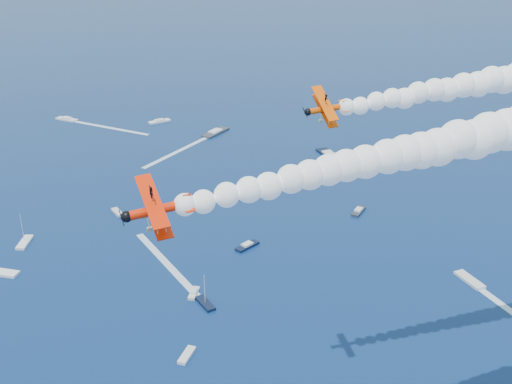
{
  "coord_description": "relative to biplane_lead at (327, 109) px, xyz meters",
  "views": [
    {
      "loc": [
        13.31,
        -63.23,
        89.0
      ],
      "look_at": [
        8.9,
        17.84,
        51.96
      ],
      "focal_mm": 45.6,
      "sensor_mm": 36.0,
      "label": 1
    }
  ],
  "objects": [
    {
      "name": "biplane_lead",
      "position": [
        0.0,
        0.0,
        0.0
      ],
      "size": [
        9.71,
        11.11,
        8.26
      ],
      "primitive_type": null,
      "rotation": [
        -0.45,
        0.07,
        3.48
      ],
      "color": "#FC5305"
    },
    {
      "name": "biplane_trail",
      "position": [
        -20.23,
        -32.68,
        -1.98
      ],
      "size": [
        11.45,
        12.84,
        8.5
      ],
      "primitive_type": null,
      "rotation": [
        -0.3,
        0.07,
        3.55
      ],
      "color": "#FF2705"
    },
    {
      "name": "smoke_trail_lead",
      "position": [
        28.56,
        10.11,
        2.31
      ],
      "size": [
        62.82,
        42.56,
        11.06
      ],
      "primitive_type": null,
      "rotation": [
        0.0,
        0.0,
        3.48
      ],
      "color": "white"
    },
    {
      "name": "smoke_trail_trail",
      "position": [
        7.53,
        -20.54,
        0.33
      ],
      "size": [
        63.08,
        48.55,
        11.06
      ],
      "primitive_type": null,
      "rotation": [
        0.0,
        0.0,
        3.55
      ],
      "color": "white"
    },
    {
      "name": "spectator_boats",
      "position": [
        -22.74,
        93.6,
        -58.59
      ],
      "size": [
        224.38,
        178.75,
        0.7
      ],
      "color": "#313842",
      "rests_on": "ground"
    },
    {
      "name": "boat_wakes",
      "position": [
        -28.95,
        91.59,
        -58.91
      ],
      "size": [
        159.52,
        159.96,
        0.04
      ],
      "color": "white",
      "rests_on": "ground"
    }
  ]
}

